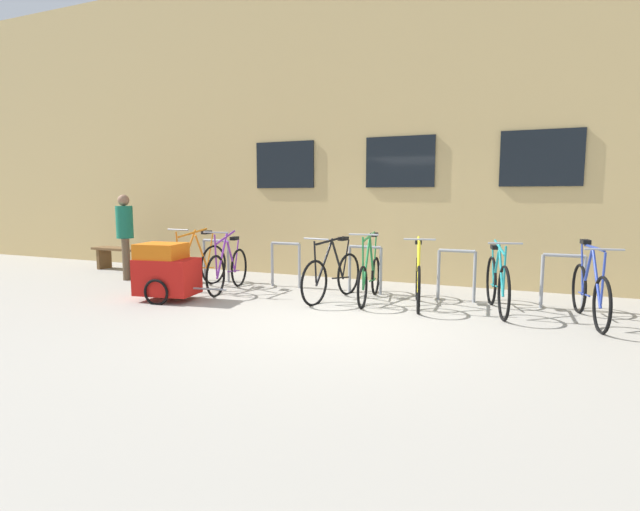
{
  "coord_description": "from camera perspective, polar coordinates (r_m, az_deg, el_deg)",
  "views": [
    {
      "loc": [
        2.36,
        -6.01,
        1.65
      ],
      "look_at": [
        -0.93,
        1.6,
        0.65
      ],
      "focal_mm": 27.98,
      "sensor_mm": 36.0,
      "label": 1
    }
  ],
  "objects": [
    {
      "name": "ground_plane",
      "position": [
        6.67,
        1.89,
        -7.43
      ],
      "size": [
        42.0,
        42.0,
        0.0
      ],
      "primitive_type": "plane",
      "color": "#9E998E"
    },
    {
      "name": "storefront_building",
      "position": [
        12.91,
        13.06,
        13.15
      ],
      "size": [
        28.0,
        6.84,
        6.19
      ],
      "color": "tan",
      "rests_on": "ground"
    },
    {
      "name": "bike_rack",
      "position": [
        8.4,
        5.17,
        -1.01
      ],
      "size": [
        6.6,
        0.05,
        0.82
      ],
      "color": "gray",
      "rests_on": "ground"
    },
    {
      "name": "bicycle_blue",
      "position": [
        7.43,
        28.47,
        -3.68
      ],
      "size": [
        0.46,
        1.79,
        1.07
      ],
      "color": "black",
      "rests_on": "ground"
    },
    {
      "name": "bicycle_teal",
      "position": [
        7.54,
        19.62,
        -3.06
      ],
      "size": [
        0.55,
        1.71,
        1.05
      ],
      "color": "black",
      "rests_on": "ground"
    },
    {
      "name": "bicycle_yellow",
      "position": [
        7.63,
        11.14,
        -2.8
      ],
      "size": [
        0.53,
        1.62,
        1.07
      ],
      "color": "black",
      "rests_on": "ground"
    },
    {
      "name": "bicycle_orange",
      "position": [
        9.19,
        -13.96,
        -1.11
      ],
      "size": [
        0.44,
        1.73,
        1.1
      ],
      "color": "black",
      "rests_on": "ground"
    },
    {
      "name": "bicycle_black",
      "position": [
        7.93,
        1.43,
        -2.27
      ],
      "size": [
        0.47,
        1.72,
        1.03
      ],
      "color": "black",
      "rests_on": "ground"
    },
    {
      "name": "bicycle_purple",
      "position": [
        8.79,
        -10.49,
        -1.5
      ],
      "size": [
        0.46,
        1.67,
        1.08
      ],
      "color": "black",
      "rests_on": "ground"
    },
    {
      "name": "bicycle_green",
      "position": [
        7.88,
        5.68,
        -2.41
      ],
      "size": [
        0.44,
        1.73,
        1.11
      ],
      "color": "black",
      "rests_on": "ground"
    },
    {
      "name": "bike_trailer",
      "position": [
        8.19,
        -17.2,
        -1.71
      ],
      "size": [
        1.48,
        0.76,
        0.92
      ],
      "color": "red",
      "rests_on": "ground"
    },
    {
      "name": "wooden_bench",
      "position": [
        11.77,
        -21.18,
        0.16
      ],
      "size": [
        1.74,
        0.4,
        0.49
      ],
      "color": "brown",
      "rests_on": "ground"
    },
    {
      "name": "person_by_bench",
      "position": [
        10.47,
        -21.42,
        2.63
      ],
      "size": [
        0.32,
        0.32,
        1.66
      ],
      "color": "brown",
      "rests_on": "ground"
    },
    {
      "name": "backpack",
      "position": [
        10.34,
        -19.3,
        -1.44
      ],
      "size": [
        0.29,
        0.21,
        0.44
      ],
      "primitive_type": "cube",
      "rotation": [
        0.0,
        0.0,
        -0.05
      ],
      "color": "maroon",
      "rests_on": "ground"
    }
  ]
}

